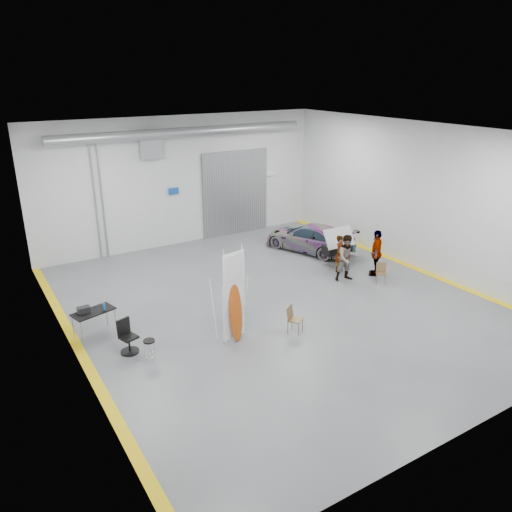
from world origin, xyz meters
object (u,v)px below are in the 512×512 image
sedan_car (310,238)px  work_table (91,312)px  person_b (347,258)px  folding_chair_far (381,277)px  office_chair (128,338)px  folding_chair_near (295,324)px  person_c (376,253)px  shop_stool (150,351)px  surfboard_display (233,305)px  person_a (340,254)px

sedan_car → work_table: sedan_car is taller
person_b → work_table: (-9.77, 0.83, -0.13)m
work_table → person_b: bearing=-4.8°
folding_chair_far → office_chair: bearing=-143.4°
office_chair → folding_chair_near: bearing=-36.2°
folding_chair_far → office_chair: size_ratio=0.78×
person_b → person_c: size_ratio=0.98×
shop_stool → work_table: 2.67m
person_b → surfboard_display: size_ratio=0.61×
folding_chair_near → work_table: size_ratio=0.63×
sedan_car → office_chair: sedan_car is taller
sedan_car → shop_stool: bearing=8.1°
surfboard_display → work_table: bearing=129.2°
surfboard_display → folding_chair_far: surfboard_display is taller
person_a → shop_stool: (-9.14, -2.46, -0.43)m
person_b → office_chair: (-9.13, -0.76, -0.49)m
person_c → office_chair: bearing=-39.1°
person_a → person_c: size_ratio=0.81×
person_c → sedan_car: bearing=-124.7°
person_a → surfboard_display: (-6.55, -2.72, 0.47)m
sedan_car → surfboard_display: size_ratio=1.40×
work_table → folding_chair_far: bearing=-9.4°
surfboard_display → folding_chair_far: 7.25m
person_b → folding_chair_far: bearing=-29.7°
surfboard_display → folding_chair_near: bearing=-29.4°
shop_stool → work_table: (-0.99, 2.43, 0.46)m
surfboard_display → work_table: (-3.59, 2.69, -0.44)m
person_b → person_c: (1.36, -0.19, 0.02)m
surfboard_display → shop_stool: surfboard_display is taller
person_c → folding_chair_far: (-0.42, -0.76, -0.71)m
person_b → folding_chair_far: 1.50m
work_table → surfboard_display: bearing=-36.8°
sedan_car → office_chair: size_ratio=4.19×
office_chair → person_b: bearing=-13.0°
person_a → work_table: size_ratio=1.11×
person_b → work_table: size_ratio=1.34×
surfboard_display → work_table: 4.51m
office_chair → sedan_car: bearing=5.6°
surfboard_display → office_chair: surfboard_display is taller
sedan_car → office_chair: (-9.99, -4.32, -0.17)m
person_a → folding_chair_near: person_a is taller
sedan_car → folding_chair_far: (0.08, -4.50, -0.38)m
person_a → person_b: (-0.37, -0.86, 0.16)m
person_c → folding_chair_far: size_ratio=2.40×
person_c → work_table: size_ratio=1.37×
person_a → sedan_car: bearing=57.2°
person_c → office_chair: size_ratio=1.86×
sedan_car → person_c: 3.80m
sedan_car → folding_chair_far: bearing=70.9°
person_a → office_chair: 9.64m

